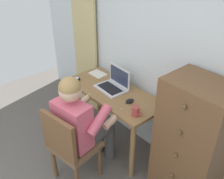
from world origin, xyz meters
name	(u,v)px	position (x,y,z in m)	size (l,w,h in m)	color
wall_back	(176,53)	(0.00, 2.20, 1.25)	(4.80, 0.05, 2.50)	silver
curtain_panel	(84,34)	(-1.41, 2.13, 1.10)	(0.49, 0.03, 2.20)	#CCB77A
desk	(113,100)	(-0.52, 1.87, 0.61)	(1.19, 0.52, 0.73)	olive
dresser	(191,143)	(0.47, 1.93, 0.62)	(0.56, 0.45, 1.23)	brown
chair	(70,145)	(-0.34, 1.17, 0.48)	(0.48, 0.46, 0.87)	brown
person_seated	(82,121)	(-0.37, 1.35, 0.67)	(0.59, 0.63, 1.19)	#4C4C4C
laptop	(114,84)	(-0.56, 1.91, 0.78)	(0.35, 0.27, 0.24)	silver
computer_mouse	(130,101)	(-0.23, 1.85, 0.75)	(0.06, 0.10, 0.03)	black
desk_clock	(76,79)	(-0.99, 1.69, 0.75)	(0.09, 0.09, 0.03)	black
notebook_pad	(98,74)	(-0.94, 1.98, 0.74)	(0.21, 0.15, 0.01)	silver
coffee_mug	(136,111)	(-0.04, 1.74, 0.78)	(0.12, 0.08, 0.09)	#9E3D38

